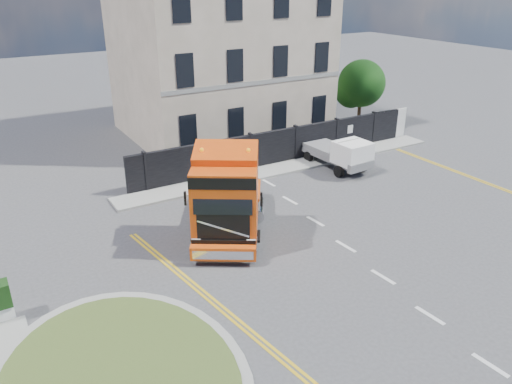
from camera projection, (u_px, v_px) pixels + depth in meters
ground at (279, 262)px, 18.90m from camera, size 120.00×120.00×0.00m
traffic_island at (120, 382)px, 13.23m from camera, size 6.80×6.80×0.17m
hoarding_fence at (289, 145)px, 28.65m from camera, size 18.80×0.25×2.00m
georgian_building at (219, 45)px, 32.39m from camera, size 12.30×10.30×12.80m
tree at (359, 86)px, 33.94m from camera, size 3.20×3.20×4.80m
pavement_far at (289, 167)px, 28.06m from camera, size 20.00×1.60×0.12m
truck at (227, 199)px, 19.96m from camera, size 5.54×6.82×3.92m
flatbed_pickup at (346, 154)px, 27.24m from camera, size 1.94×4.42×1.81m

